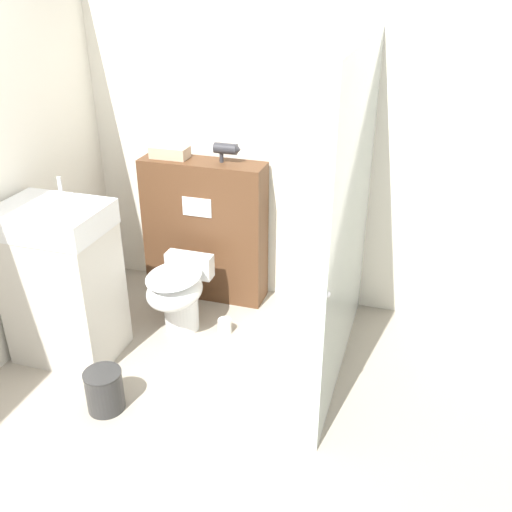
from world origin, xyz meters
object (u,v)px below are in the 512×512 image
Objects in this scene: hair_drier at (227,149)px; waste_bin at (105,390)px; sink_vanity at (63,283)px; toilet at (178,292)px.

waste_bin is at bearing -100.05° from hair_drier.
sink_vanity is 1.42m from hair_drier.
toilet is at bearing -107.17° from hair_drier.
waste_bin is at bearing -95.29° from toilet.
hair_drier is at bearing 53.26° from sink_vanity.
sink_vanity is (-0.58, -0.45, 0.22)m from toilet.
toilet is 2.85× the size of hair_drier.
hair_drier is (0.75, 1.01, 0.65)m from sink_vanity.
sink_vanity is at bearing -142.35° from toilet.
toilet is 1.05m from hair_drier.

